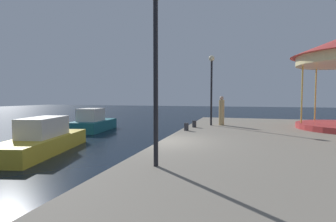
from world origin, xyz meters
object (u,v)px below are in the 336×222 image
(motorboat_teal, at_px, (93,123))
(lamp_post_mid_promenade, at_px, (156,45))
(motorboat_yellow, at_px, (43,140))
(person_mid_promenade, at_px, (222,112))
(bollard_south, at_px, (186,127))
(lamp_post_far_end, at_px, (212,78))
(bollard_north, at_px, (194,124))

(motorboat_teal, xyz_separation_m, lamp_post_mid_promenade, (8.74, -10.48, 3.24))
(motorboat_teal, bearing_deg, lamp_post_mid_promenade, -50.18)
(motorboat_yellow, xyz_separation_m, lamp_post_mid_promenade, (6.70, -3.34, 3.28))
(motorboat_yellow, distance_m, person_mid_promenade, 10.15)
(motorboat_teal, bearing_deg, bollard_south, -24.41)
(lamp_post_mid_promenade, xyz_separation_m, lamp_post_far_end, (0.31, 9.66, -0.10))
(motorboat_teal, xyz_separation_m, bollard_north, (8.22, -2.13, 0.37))
(motorboat_teal, xyz_separation_m, bollard_south, (8.07, -3.66, 0.37))
(lamp_post_mid_promenade, distance_m, person_mid_promenade, 10.22)
(motorboat_teal, relative_size, bollard_south, 11.26)
(motorboat_teal, height_order, lamp_post_far_end, lamp_post_far_end)
(lamp_post_mid_promenade, distance_m, bollard_south, 7.43)
(motorboat_teal, distance_m, lamp_post_mid_promenade, 14.03)
(bollard_south, relative_size, bollard_north, 1.00)
(lamp_post_far_end, bearing_deg, motorboat_yellow, -137.99)
(bollard_north, height_order, person_mid_promenade, person_mid_promenade)
(lamp_post_far_end, height_order, bollard_north, lamp_post_far_end)
(motorboat_yellow, xyz_separation_m, person_mid_promenade, (7.63, 6.60, 1.07))
(motorboat_yellow, relative_size, bollard_north, 14.64)
(motorboat_teal, xyz_separation_m, lamp_post_far_end, (9.06, -0.83, 3.14))
(bollard_south, bearing_deg, bollard_north, 84.54)
(motorboat_teal, bearing_deg, lamp_post_far_end, -5.21)
(motorboat_yellow, height_order, lamp_post_far_end, lamp_post_far_end)
(motorboat_yellow, bearing_deg, bollard_south, 29.98)
(lamp_post_mid_promenade, relative_size, lamp_post_far_end, 1.04)
(bollard_north, bearing_deg, lamp_post_mid_promenade, -86.44)
(lamp_post_far_end, bearing_deg, person_mid_promenade, 24.47)
(lamp_post_far_end, distance_m, person_mid_promenade, 2.22)
(motorboat_yellow, relative_size, lamp_post_mid_promenade, 1.30)
(bollard_north, bearing_deg, lamp_post_far_end, 57.42)
(bollard_north, relative_size, person_mid_promenade, 0.22)
(bollard_south, bearing_deg, lamp_post_mid_promenade, -84.42)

